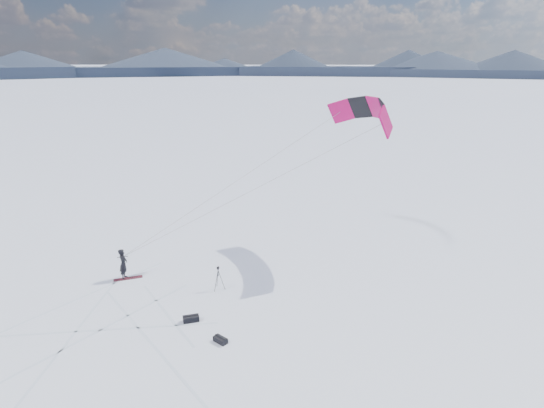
{
  "coord_description": "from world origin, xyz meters",
  "views": [
    {
      "loc": [
        5.81,
        -19.19,
        11.54
      ],
      "look_at": [
        4.67,
        5.61,
        3.58
      ],
      "focal_mm": 30.0,
      "sensor_mm": 36.0,
      "label": 1
    }
  ],
  "objects_px": {
    "snowboard": "(128,278)",
    "snowkiter": "(125,278)",
    "gear_bag_b": "(220,340)",
    "tripod": "(218,275)",
    "gear_bag_a": "(191,319)"
  },
  "relations": [
    {
      "from": "snowkiter",
      "to": "gear_bag_a",
      "type": "relative_size",
      "value": 2.18
    },
    {
      "from": "snowboard",
      "to": "snowkiter",
      "type": "bearing_deg",
      "value": 142.35
    },
    {
      "from": "snowkiter",
      "to": "tripod",
      "type": "relative_size",
      "value": 1.35
    },
    {
      "from": "snowkiter",
      "to": "gear_bag_b",
      "type": "relative_size",
      "value": 2.54
    },
    {
      "from": "gear_bag_b",
      "to": "tripod",
      "type": "bearing_deg",
      "value": 137.61
    },
    {
      "from": "snowkiter",
      "to": "tripod",
      "type": "distance_m",
      "value": 5.53
    },
    {
      "from": "snowkiter",
      "to": "snowboard",
      "type": "relative_size",
      "value": 1.13
    },
    {
      "from": "snowkiter",
      "to": "gear_bag_a",
      "type": "distance_m",
      "value": 6.15
    },
    {
      "from": "snowboard",
      "to": "gear_bag_a",
      "type": "relative_size",
      "value": 1.92
    },
    {
      "from": "snowkiter",
      "to": "tripod",
      "type": "xyz_separation_m",
      "value": [
        5.37,
        -0.99,
        0.82
      ]
    },
    {
      "from": "snowboard",
      "to": "tripod",
      "type": "xyz_separation_m",
      "value": [
        5.17,
        -0.94,
        0.8
      ]
    },
    {
      "from": "gear_bag_b",
      "to": "snowkiter",
      "type": "bearing_deg",
      "value": 175.34
    },
    {
      "from": "gear_bag_a",
      "to": "gear_bag_b",
      "type": "distance_m",
      "value": 2.23
    },
    {
      "from": "snowkiter",
      "to": "gear_bag_a",
      "type": "xyz_separation_m",
      "value": [
        4.58,
        -4.1,
        0.14
      ]
    },
    {
      "from": "snowkiter",
      "to": "gear_bag_b",
      "type": "xyz_separation_m",
      "value": [
        6.18,
        -5.65,
        0.12
      ]
    }
  ]
}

